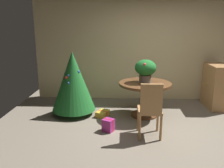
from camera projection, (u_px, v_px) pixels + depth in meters
The scene contains 9 objects.
ground_plane at pixel (163, 135), 4.22m from camera, with size 6.60×6.60×0.00m, color #756B5B.
back_wall_panel at pixel (152, 50), 6.04m from camera, with size 6.00×0.10×2.60m, color beige.
round_dining_table at pixel (145, 91), 4.99m from camera, with size 1.10×1.10×0.74m.
flower_vase at pixel (145, 69), 4.90m from camera, with size 0.45×0.45×0.48m.
wooden_chair_near at pixel (150, 108), 3.99m from camera, with size 0.40×0.42×0.99m.
holiday_tree at pixel (73, 81), 5.05m from camera, with size 0.94×0.94×1.38m.
gift_box_purple at pixel (108, 125), 4.34m from camera, with size 0.25×0.24×0.24m.
gift_box_gold at pixel (103, 114), 5.07m from camera, with size 0.31×0.35×0.12m.
wooden_cabinet at pixel (216, 86), 5.55m from camera, with size 0.44×0.83×1.03m.
Camera 1 is at (-0.74, -3.91, 1.90)m, focal length 37.71 mm.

